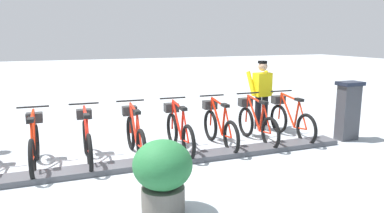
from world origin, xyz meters
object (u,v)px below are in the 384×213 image
Objects in this scene: bike_docked_0 at (290,119)px; bike_docked_3 at (179,130)px; payment_kiosk at (348,110)px; planter_bush at (163,173)px; bike_docked_4 at (135,134)px; bike_docked_6 at (34,144)px; bike_docked_5 at (87,139)px; worker_near_rack at (262,92)px; bike_docked_2 at (219,126)px; bike_docked_1 at (256,122)px.

bike_docked_3 is (0.00, 2.62, 0.00)m from bike_docked_0.
payment_kiosk is 1.32× the size of planter_bush.
bike_docked_4 is 1.75m from bike_docked_6.
bike_docked_4 is at bearing 90.00° from bike_docked_3.
bike_docked_0 reaches higher than planter_bush.
bike_docked_6 is (0.00, 5.24, 0.00)m from bike_docked_0.
bike_docked_0 is 1.00× the size of bike_docked_3.
worker_near_rack reaches higher than bike_docked_5.
bike_docked_5 is at bearing 102.18° from worker_near_rack.
bike_docked_2 is 1.04× the size of worker_near_rack.
bike_docked_0 is at bearing -90.00° from bike_docked_6.
payment_kiosk is 0.77× the size of worker_near_rack.
bike_docked_4 is at bearing -90.00° from bike_docked_6.
bike_docked_6 is at bearing 90.00° from bike_docked_5.
worker_near_rack is (0.90, -4.18, 0.48)m from bike_docked_5.
bike_docked_0 and bike_docked_5 have the same top height.
bike_docked_6 is at bearing 90.00° from bike_docked_3.
planter_bush is at bearing 130.60° from bike_docked_1.
bike_docked_5 is 0.87m from bike_docked_6.
planter_bush is at bearing -146.83° from bike_docked_6.
bike_docked_6 is (0.00, 2.62, 0.00)m from bike_docked_3.
bike_docked_2 is (0.57, 2.82, -0.24)m from payment_kiosk.
worker_near_rack is (0.90, -2.43, 0.48)m from bike_docked_3.
bike_docked_3 is at bearing -23.68° from planter_bush.
bike_docked_2 is 3.49m from bike_docked_6.
bike_docked_1 is at bearing -90.00° from bike_docked_2.
planter_bush is (-2.40, 0.18, 0.11)m from bike_docked_4.
bike_docked_1 is at bearing 90.00° from bike_docked_0.
bike_docked_0 is 2.62m from bike_docked_3.
bike_docked_1 is 1.00× the size of bike_docked_3.
bike_docked_5 is 1.04× the size of worker_near_rack.
payment_kiosk is at bearing -95.99° from bike_docked_5.
bike_docked_4 is at bearing -90.00° from bike_docked_5.
bike_docked_4 is 1.00× the size of bike_docked_6.
bike_docked_3 is 2.62m from bike_docked_6.
worker_near_rack is at bearing -77.82° from bike_docked_5.
bike_docked_4 and bike_docked_5 have the same top height.
worker_near_rack is 4.82m from planter_bush.
payment_kiosk is 4.61m from bike_docked_4.
payment_kiosk is at bearing -117.97° from bike_docked_0.
worker_near_rack is at bearing 40.61° from payment_kiosk.
bike_docked_1 and bike_docked_3 have the same top height.
bike_docked_0 is 1.00× the size of bike_docked_1.
worker_near_rack reaches higher than planter_bush.
bike_docked_1 is 1.75m from bike_docked_3.
bike_docked_4 is 3.46m from worker_near_rack.
bike_docked_2 is 3.08m from planter_bush.
bike_docked_5 is at bearing 90.00° from bike_docked_0.
worker_near_rack is at bearing -37.27° from bike_docked_1.
bike_docked_5 and bike_docked_6 have the same top height.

